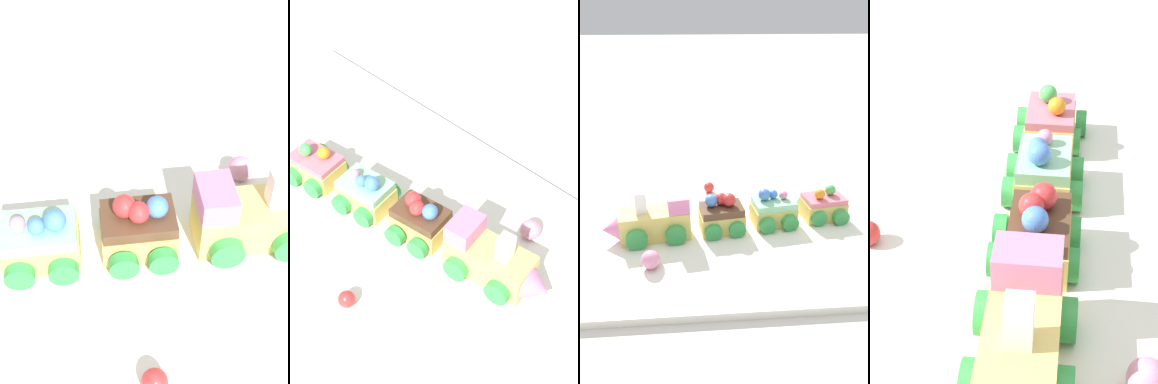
% 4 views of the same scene
% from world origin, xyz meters
% --- Properties ---
extents(ground_plane, '(10.00, 10.00, 0.00)m').
position_xyz_m(ground_plane, '(0.00, 0.00, 0.00)').
color(ground_plane, beige).
extents(display_board, '(0.80, 0.38, 0.01)m').
position_xyz_m(display_board, '(0.00, 0.00, 0.01)').
color(display_board, white).
rests_on(display_board, ground_plane).
extents(cake_train_locomotive, '(0.14, 0.08, 0.08)m').
position_xyz_m(cake_train_locomotive, '(0.12, 0.01, 0.04)').
color(cake_train_locomotive, '#EACC66').
rests_on(cake_train_locomotive, display_board).
extents(cake_car_chocolate, '(0.07, 0.08, 0.06)m').
position_xyz_m(cake_car_chocolate, '(0.01, -0.00, 0.04)').
color(cake_car_chocolate, '#EACC66').
rests_on(cake_car_chocolate, display_board).
extents(cake_car_mint, '(0.07, 0.08, 0.06)m').
position_xyz_m(cake_car_mint, '(-0.07, -0.02, 0.03)').
color(cake_car_mint, '#EACC66').
rests_on(cake_car_mint, display_board).
extents(cake_car_strawberry, '(0.07, 0.08, 0.06)m').
position_xyz_m(cake_car_strawberry, '(-0.16, -0.03, 0.03)').
color(cake_car_strawberry, '#EACC66').
rests_on(cake_car_strawberry, display_board).
extents(gumball_red, '(0.02, 0.02, 0.02)m').
position_xyz_m(gumball_red, '(0.03, -0.14, 0.02)').
color(gumball_red, red).
rests_on(gumball_red, display_board).
extents(gumball_pink, '(0.03, 0.03, 0.03)m').
position_xyz_m(gumball_pink, '(0.12, 0.09, 0.03)').
color(gumball_pink, pink).
rests_on(gumball_pink, display_board).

